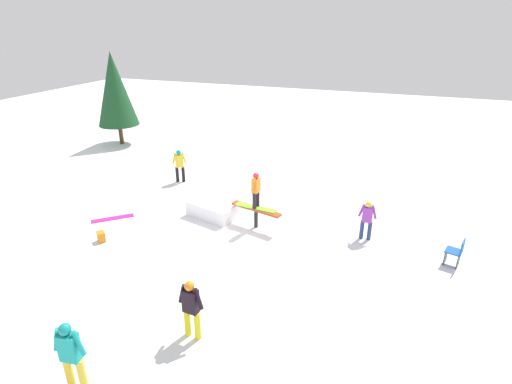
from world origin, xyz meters
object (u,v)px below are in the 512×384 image
(rail_feature, at_px, (256,211))
(main_rider_on_rail, at_px, (256,191))
(bystander_yellow, at_px, (180,164))
(folding_chair, at_px, (455,253))
(bystander_purple, at_px, (367,218))
(loose_snowboard_magenta, at_px, (113,218))
(bystander_black, at_px, (191,307))
(backpack_on_snow, at_px, (101,237))
(bystander_teal, at_px, (71,353))
(pine_tree_near, at_px, (115,89))

(rail_feature, height_order, main_rider_on_rail, main_rider_on_rail)
(main_rider_on_rail, relative_size, bystander_yellow, 1.02)
(rail_feature, distance_m, folding_chair, 6.34)
(bystander_purple, relative_size, loose_snowboard_magenta, 0.92)
(rail_feature, bearing_deg, loose_snowboard_magenta, -151.74)
(bystander_yellow, distance_m, loose_snowboard_magenta, 4.17)
(main_rider_on_rail, xyz_separation_m, loose_snowboard_magenta, (-5.16, -1.25, -1.35))
(folding_chair, bearing_deg, bystander_black, -31.92)
(bystander_purple, height_order, folding_chair, bystander_purple)
(bystander_purple, distance_m, folding_chair, 2.75)
(folding_chair, height_order, backpack_on_snow, folding_chair)
(main_rider_on_rail, relative_size, bystander_teal, 0.95)
(pine_tree_near, bearing_deg, rail_feature, -31.96)
(backpack_on_snow, bearing_deg, bystander_yellow, 130.16)
(backpack_on_snow, bearing_deg, bystander_teal, -16.47)
(bystander_purple, height_order, loose_snowboard_magenta, bystander_purple)
(bystander_yellow, relative_size, loose_snowboard_magenta, 1.00)
(bystander_teal, xyz_separation_m, loose_snowboard_magenta, (-4.19, 6.25, -0.89))
(main_rider_on_rail, relative_size, pine_tree_near, 0.30)
(loose_snowboard_magenta, xyz_separation_m, backpack_on_snow, (0.73, -1.45, 0.16))
(rail_feature, relative_size, main_rider_on_rail, 1.27)
(rail_feature, relative_size, bystander_purple, 1.42)
(bystander_yellow, xyz_separation_m, folding_chair, (10.99, -2.97, -0.42))
(bystander_purple, height_order, backpack_on_snow, bystander_purple)
(bystander_teal, bearing_deg, folding_chair, 36.86)
(loose_snowboard_magenta, relative_size, backpack_on_snow, 4.39)
(main_rider_on_rail, distance_m, backpack_on_snow, 5.32)
(bystander_purple, height_order, bystander_black, bystander_black)
(bystander_yellow, relative_size, folding_chair, 1.69)
(rail_feature, xyz_separation_m, pine_tree_near, (-10.95, 6.84, 2.52))
(loose_snowboard_magenta, bearing_deg, bystander_purple, -31.62)
(rail_feature, xyz_separation_m, main_rider_on_rail, (0.00, 0.00, 0.75))
(bystander_black, bearing_deg, backpack_on_snow, -24.08)
(loose_snowboard_magenta, height_order, backpack_on_snow, backpack_on_snow)
(pine_tree_near, bearing_deg, main_rider_on_rail, -31.96)
(bystander_yellow, height_order, pine_tree_near, pine_tree_near)
(folding_chair, distance_m, backpack_on_snow, 11.05)
(main_rider_on_rail, distance_m, bystander_black, 5.51)
(rail_feature, distance_m, loose_snowboard_magenta, 5.34)
(rail_feature, height_order, folding_chair, folding_chair)
(backpack_on_snow, bearing_deg, loose_snowboard_magenta, 154.47)
(bystander_teal, height_order, bystander_yellow, bystander_teal)
(bystander_yellow, height_order, loose_snowboard_magenta, bystander_yellow)
(folding_chair, bearing_deg, backpack_on_snow, -60.82)
(folding_chair, bearing_deg, rail_feature, -75.64)
(bystander_black, relative_size, bystander_yellow, 1.02)
(main_rider_on_rail, height_order, pine_tree_near, pine_tree_near)
(bystander_purple, xyz_separation_m, bystander_black, (-3.20, -5.95, 0.09))
(folding_chair, relative_size, backpack_on_snow, 2.59)
(loose_snowboard_magenta, bearing_deg, bystander_yellow, 40.22)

